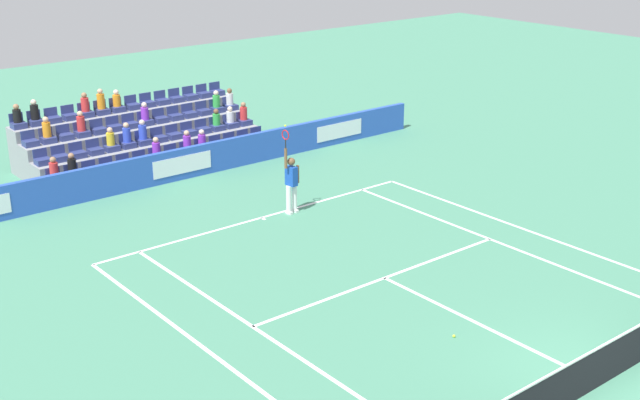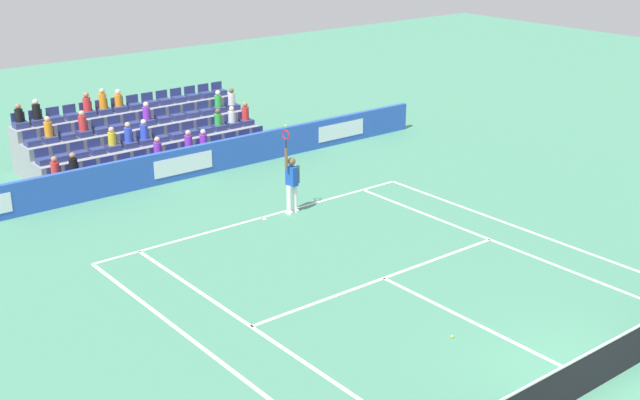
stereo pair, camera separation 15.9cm
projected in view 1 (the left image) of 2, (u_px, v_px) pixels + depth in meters
ground_plane at (602, 384)px, 16.92m from camera, size 80.00×80.00×0.00m
line_baseline at (261, 218)px, 25.60m from camera, size 10.97×0.10×0.01m
line_service at (385, 278)px, 21.59m from camera, size 8.23×0.10×0.01m
line_centre_service at (480, 324)px, 19.25m from camera, size 0.10×6.40×0.01m
line_singles_sideline_left at (264, 334)px, 18.82m from camera, size 0.10×11.89×0.01m
line_singles_sideline_right at (502, 244)px, 23.69m from camera, size 0.10×11.89×0.01m
line_doubles_sideline_left at (212, 354)px, 18.01m from camera, size 0.10×11.89×0.01m
line_doubles_sideline_right at (533, 232)px, 24.50m from camera, size 0.10×11.89×0.01m
line_centre_mark at (263, 219)px, 25.52m from camera, size 0.10×0.20×0.01m
sponsor_barrier at (181, 164)px, 28.89m from camera, size 21.19×0.22×1.09m
tennis_net at (605, 363)px, 16.75m from camera, size 11.97×0.10×1.07m
tennis_player at (291, 182)px, 25.67m from camera, size 0.53×0.38×2.85m
stadium_stand at (140, 142)px, 30.97m from camera, size 8.68×3.80×2.63m
loose_tennis_ball at (454, 336)px, 18.69m from camera, size 0.07×0.07×0.07m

